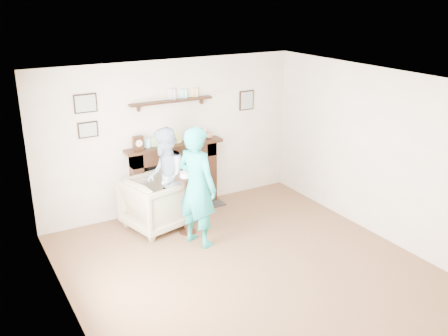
{
  "coord_description": "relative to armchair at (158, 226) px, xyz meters",
  "views": [
    {
      "loc": [
        -3.18,
        -4.77,
        3.52
      ],
      "look_at": [
        0.08,
        0.9,
        1.18
      ],
      "focal_mm": 40.0,
      "sensor_mm": 36.0,
      "label": 1
    }
  ],
  "objects": [
    {
      "name": "pedestal_table",
      "position": [
        0.33,
        -0.41,
        0.65
      ],
      "size": [
        0.33,
        0.33,
        1.05
      ],
      "color": "black",
      "rests_on": "ground"
    },
    {
      "name": "ground",
      "position": [
        0.55,
        -1.9,
        0.0
      ],
      "size": [
        5.0,
        5.0,
        0.0
      ],
      "primitive_type": "plane",
      "color": "brown",
      "rests_on": "ground"
    },
    {
      "name": "armchair",
      "position": [
        0.0,
        0.0,
        0.0
      ],
      "size": [
        1.06,
        1.05,
        0.81
      ],
      "primitive_type": "imported",
      "rotation": [
        0.0,
        0.0,
        1.81
      ],
      "color": "tan",
      "rests_on": "ground"
    },
    {
      "name": "man",
      "position": [
        0.17,
        0.0,
        0.0
      ],
      "size": [
        0.85,
        0.94,
        1.58
      ],
      "primitive_type": "imported",
      "rotation": [
        0.0,
        0.0,
        -1.98
      ],
      "color": "#CBDAFF",
      "rests_on": "ground"
    },
    {
      "name": "room_shell",
      "position": [
        0.55,
        -1.21,
        1.62
      ],
      "size": [
        4.54,
        5.02,
        2.52
      ],
      "color": "beige",
      "rests_on": "ground"
    },
    {
      "name": "woman",
      "position": [
        0.31,
        -0.79,
        0.0
      ],
      "size": [
        0.64,
        0.76,
        1.77
      ],
      "primitive_type": "imported",
      "rotation": [
        0.0,
        0.0,
        1.96
      ],
      "color": "teal",
      "rests_on": "ground"
    }
  ]
}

